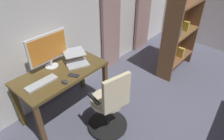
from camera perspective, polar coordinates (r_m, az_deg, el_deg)
name	(u,v)px	position (r m, az deg, el deg)	size (l,w,h in m)	color
back_room_partition	(94,4)	(3.52, -5.21, 18.20)	(5.10, 0.10, 2.63)	silver
curtain_right_panel	(111,10)	(3.70, -0.32, 16.89)	(0.47, 0.06, 2.35)	#A7827C
desk	(62,78)	(2.84, -14.16, -2.32)	(1.23, 0.64, 0.75)	brown
office_chair	(110,106)	(2.61, -0.58, -10.16)	(0.56, 0.56, 1.00)	black
computer_monitor	(48,49)	(2.78, -17.81, 5.80)	(0.59, 0.18, 0.49)	white
computer_keyboard	(42,83)	(2.62, -19.53, -3.55)	(0.41, 0.13, 0.02)	#B7BCC1
laptop	(76,60)	(2.89, -10.24, 2.96)	(0.41, 0.44, 0.16)	#B7BCC1
computer_mouse	(65,82)	(2.55, -13.42, -3.26)	(0.06, 0.10, 0.04)	#333338
cell_phone_face_up	(74,75)	(2.66, -10.96, -1.50)	(0.07, 0.14, 0.01)	#232328
cell_phone_by_monitor	(76,53)	(3.15, -10.26, 4.73)	(0.07, 0.14, 0.01)	black
bookshelf	(178,32)	(3.94, 18.48, 10.37)	(0.94, 0.30, 1.61)	brown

